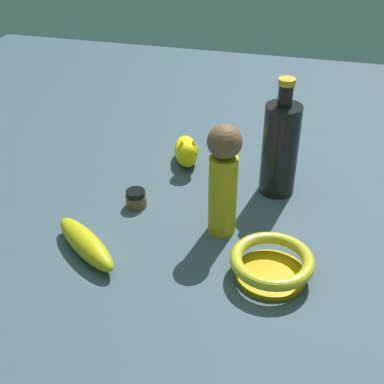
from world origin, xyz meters
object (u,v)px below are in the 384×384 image
at_px(banana, 86,244).
at_px(nail_polish_jar, 136,199).
at_px(person_figure_adult, 223,177).
at_px(cat_figurine, 186,151).
at_px(bowl, 272,264).
at_px(bottle_tall, 280,148).

height_order(banana, nail_polish_jar, banana).
height_order(person_figure_adult, nail_polish_jar, person_figure_adult).
relative_size(cat_figurine, bowl, 1.00).
height_order(bottle_tall, bowl, bottle_tall).
height_order(cat_figurine, bowl, cat_figurine).
bearing_deg(person_figure_adult, bowl, 44.69).
height_order(bottle_tall, banana, bottle_tall).
distance_m(nail_polish_jar, bowl, 0.34).
height_order(banana, bowl, bowl).
xyz_separation_m(person_figure_adult, cat_figurine, (-0.23, -0.13, -0.09)).
bearing_deg(person_figure_adult, cat_figurine, -150.70).
distance_m(bottle_tall, nail_polish_jar, 0.32).
bearing_deg(nail_polish_jar, bowl, 63.48).
xyz_separation_m(bottle_tall, person_figure_adult, (0.17, -0.09, 0.02)).
distance_m(bottle_tall, cat_figurine, 0.24).
bearing_deg(bottle_tall, cat_figurine, -106.42).
relative_size(banana, cat_figurine, 1.25).
bearing_deg(banana, nail_polish_jar, 115.32).
distance_m(person_figure_adult, bowl, 0.18).
xyz_separation_m(banana, bowl, (-0.02, 0.34, 0.01)).
distance_m(bottle_tall, person_figure_adult, 0.19).
xyz_separation_m(banana, nail_polish_jar, (-0.17, 0.04, -0.00)).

